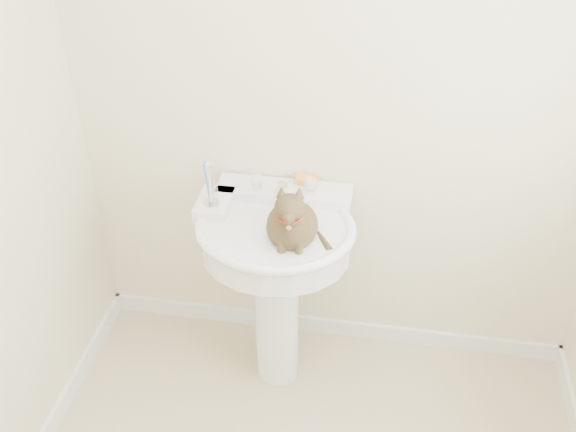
% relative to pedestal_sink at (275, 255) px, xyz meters
% --- Properties ---
extents(wall_back, '(2.20, 0.00, 2.50)m').
position_rel_pedestal_sink_xyz_m(wall_back, '(0.21, 0.29, 0.55)').
color(wall_back, beige).
rests_on(wall_back, ground).
extents(baseboard_back, '(2.20, 0.02, 0.09)m').
position_rel_pedestal_sink_xyz_m(baseboard_back, '(0.21, 0.28, -0.66)').
color(baseboard_back, white).
rests_on(baseboard_back, floor).
extents(pedestal_sink, '(0.65, 0.63, 0.89)m').
position_rel_pedestal_sink_xyz_m(pedestal_sink, '(0.00, 0.00, 0.00)').
color(pedestal_sink, white).
rests_on(pedestal_sink, floor).
extents(faucet, '(0.28, 0.12, 0.14)m').
position_rel_pedestal_sink_xyz_m(faucet, '(0.00, 0.16, 0.23)').
color(faucet, silver).
rests_on(faucet, pedestal_sink).
extents(soap_bar, '(0.10, 0.08, 0.03)m').
position_rel_pedestal_sink_xyz_m(soap_bar, '(0.09, 0.25, 0.21)').
color(soap_bar, '#F5943B').
rests_on(soap_bar, pedestal_sink).
extents(toothbrush_cup, '(0.07, 0.07, 0.18)m').
position_rel_pedestal_sink_xyz_m(toothbrush_cup, '(-0.26, 0.04, 0.24)').
color(toothbrush_cup, silver).
rests_on(toothbrush_cup, pedestal_sink).
extents(cat, '(0.21, 0.27, 0.39)m').
position_rel_pedestal_sink_xyz_m(cat, '(0.08, -0.08, 0.23)').
color(cat, brown).
rests_on(cat, pedestal_sink).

